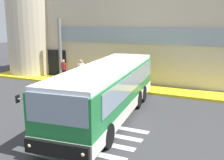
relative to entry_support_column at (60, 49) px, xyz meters
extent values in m
cube|color=#353538|center=(5.94, -5.40, -2.62)|extent=(80.00, 90.00, 0.02)
cube|color=silver|center=(7.94, -11.40, -2.61)|extent=(4.40, 0.36, 0.01)
cube|color=silver|center=(7.94, -10.50, -2.61)|extent=(4.40, 0.36, 0.01)
cube|color=silver|center=(7.94, -9.60, -2.61)|extent=(4.40, 0.36, 0.01)
cube|color=silver|center=(7.94, -8.70, -2.61)|extent=(4.40, 0.36, 0.01)
cube|color=silver|center=(7.94, -7.80, -2.61)|extent=(4.40, 0.36, 0.01)
cube|color=beige|center=(5.94, 6.60, 1.38)|extent=(20.41, 12.00, 7.99)
cylinder|color=beige|center=(-3.77, 1.10, 1.38)|extent=(4.40, 4.40, 7.99)
cube|color=black|center=(-0.77, 0.55, -1.41)|extent=(1.80, 0.16, 2.40)
cube|color=#8C9EAD|center=(6.94, 0.56, 1.19)|extent=(14.41, 0.10, 1.20)
cube|color=yellow|center=(5.94, -0.60, -2.54)|extent=(24.41, 2.00, 0.15)
cylinder|color=slate|center=(0.00, 0.00, 0.00)|extent=(0.28, 0.28, 4.92)
cube|color=#1E7238|center=(7.54, -6.67, -1.19)|extent=(3.60, 10.44, 2.15)
cube|color=silver|center=(7.54, -6.67, -1.99)|extent=(3.65, 10.49, 0.55)
cube|color=silver|center=(7.54, -6.67, -0.01)|extent=(3.48, 10.24, 0.20)
cube|color=gray|center=(8.07, -11.71, -0.59)|extent=(2.35, 0.36, 1.05)
cube|color=gray|center=(8.80, -6.24, -0.69)|extent=(0.98, 8.99, 0.95)
cube|color=gray|center=(6.22, -6.51, -0.69)|extent=(0.98, 8.99, 0.95)
cube|color=black|center=(8.07, -11.71, -0.23)|extent=(2.15, 0.32, 0.28)
cube|color=black|center=(8.08, -11.84, -1.98)|extent=(2.46, 0.45, 0.52)
sphere|color=beige|center=(9.11, -11.77, -1.96)|extent=(0.18, 0.18, 0.18)
sphere|color=beige|center=(7.07, -11.99, -1.96)|extent=(0.18, 0.18, 0.18)
cylinder|color=#B7B7BF|center=(6.56, -11.67, -0.44)|extent=(0.40, 0.09, 0.05)
cube|color=black|center=(6.36, -11.69, -0.44)|extent=(0.06, 0.20, 0.28)
cylinder|color=black|center=(9.06, -9.85, -2.11)|extent=(0.40, 1.03, 1.00)
cylinder|color=black|center=(6.72, -10.09, -2.11)|extent=(0.40, 1.03, 1.00)
cylinder|color=black|center=(8.51, -4.64, -2.11)|extent=(0.40, 1.03, 1.00)
cylinder|color=black|center=(6.17, -4.89, -2.11)|extent=(0.40, 1.03, 1.00)
cylinder|color=black|center=(8.37, -3.35, -2.11)|extent=(0.40, 1.03, 1.00)
cylinder|color=black|center=(6.04, -3.59, -2.11)|extent=(0.40, 1.03, 1.00)
cylinder|color=#1E2338|center=(0.90, -0.76, -2.04)|extent=(0.15, 0.15, 0.85)
cylinder|color=#1E2338|center=(0.70, -0.73, -2.04)|extent=(0.15, 0.15, 0.85)
cube|color=#B23333|center=(0.80, -0.74, -1.32)|extent=(0.40, 0.26, 0.58)
sphere|color=tan|center=(0.80, -0.74, -0.90)|extent=(0.23, 0.23, 0.23)
cylinder|color=#B23333|center=(1.05, -0.77, -1.37)|extent=(0.09, 0.09, 0.55)
cylinder|color=#B23333|center=(0.55, -0.72, -1.37)|extent=(0.09, 0.09, 0.55)
cylinder|color=#4C4233|center=(2.13, -0.13, -2.04)|extent=(0.15, 0.15, 0.85)
cylinder|color=#4C4233|center=(2.02, -0.30, -2.04)|extent=(0.15, 0.15, 0.85)
cube|color=silver|center=(2.08, -0.21, -1.32)|extent=(0.39, 0.44, 0.58)
sphere|color=tan|center=(2.08, -0.21, -0.90)|extent=(0.23, 0.23, 0.23)
cylinder|color=silver|center=(2.21, 0.00, -1.37)|extent=(0.09, 0.09, 0.55)
cylinder|color=silver|center=(1.94, -0.43, -1.37)|extent=(0.09, 0.09, 0.55)
cylinder|color=#1E2338|center=(2.27, -0.24, -2.04)|extent=(0.15, 0.15, 0.85)
cylinder|color=#1E2338|center=(2.14, -0.39, -2.04)|extent=(0.15, 0.15, 0.85)
cube|color=silver|center=(2.21, -0.31, -1.32)|extent=(0.41, 0.43, 0.58)
sphere|color=tan|center=(2.21, -0.31, -0.90)|extent=(0.23, 0.23, 0.23)
cylinder|color=silver|center=(2.36, -0.12, -1.37)|extent=(0.09, 0.09, 0.55)
cylinder|color=silver|center=(2.05, -0.51, -1.37)|extent=(0.09, 0.09, 0.55)
cylinder|color=yellow|center=(4.11, -1.80, -2.16)|extent=(0.18, 0.18, 0.90)
camera|label=1|loc=(13.34, -18.80, 2.35)|focal=43.47mm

